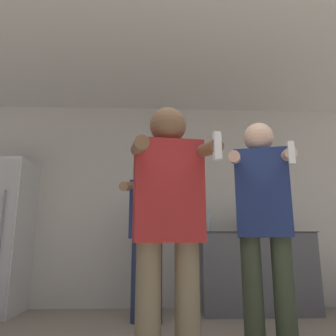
% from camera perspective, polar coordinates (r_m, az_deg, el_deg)
% --- Properties ---
extents(wall_back, '(7.00, 0.06, 2.55)m').
position_cam_1_polar(wall_back, '(4.25, 2.06, -5.99)').
color(wall_back, silver).
rests_on(wall_back, ground_plane).
extents(ceiling_slab, '(7.00, 3.59, 0.05)m').
position_cam_1_polar(ceiling_slab, '(3.22, 4.08, 21.29)').
color(ceiling_slab, silver).
rests_on(ceiling_slab, wall_back).
extents(counter, '(1.30, 0.61, 0.89)m').
position_cam_1_polar(counter, '(4.07, 14.88, -17.00)').
color(counter, slate).
rests_on(counter, ground_plane).
extents(bottle_short_whiskey, '(0.07, 0.07, 0.26)m').
position_cam_1_polar(bottle_short_whiskey, '(3.99, 12.49, -9.57)').
color(bottle_short_whiskey, '#194723').
rests_on(bottle_short_whiskey, counter).
extents(bottle_dark_rum, '(0.06, 0.06, 0.25)m').
position_cam_1_polar(bottle_dark_rum, '(4.09, 16.91, -9.28)').
color(bottle_dark_rum, '#194723').
rests_on(bottle_dark_rum, counter).
extents(bottle_tall_gin, '(0.08, 0.08, 0.33)m').
position_cam_1_polar(bottle_tall_gin, '(4.03, 14.09, -8.85)').
color(bottle_tall_gin, black).
rests_on(bottle_tall_gin, counter).
extents(bottle_amber_bourbon, '(0.07, 0.07, 0.29)m').
position_cam_1_polar(bottle_amber_bourbon, '(3.92, 6.97, -9.32)').
color(bottle_amber_bourbon, silver).
rests_on(bottle_amber_bourbon, counter).
extents(person_woman_foreground, '(0.49, 0.51, 1.57)m').
position_cam_1_polar(person_woman_foreground, '(1.86, 0.05, -9.18)').
color(person_woman_foreground, '#75664C').
rests_on(person_woman_foreground, ground_plane).
extents(person_man_side, '(0.49, 0.52, 1.62)m').
position_cam_1_polar(person_man_side, '(2.35, 16.35, -8.75)').
color(person_man_side, '#38422D').
rests_on(person_man_side, ground_plane).
extents(person_spectator_back, '(0.48, 0.51, 1.64)m').
position_cam_1_polar(person_spectator_back, '(3.44, -3.67, -9.89)').
color(person_spectator_back, navy).
rests_on(person_spectator_back, ground_plane).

